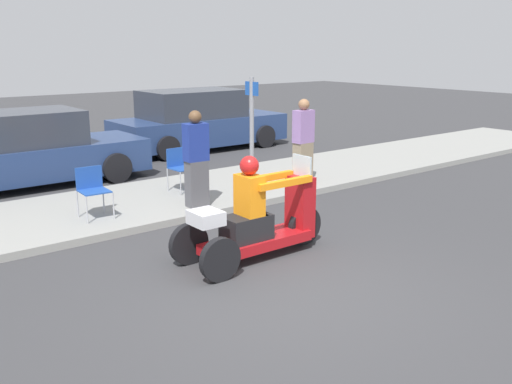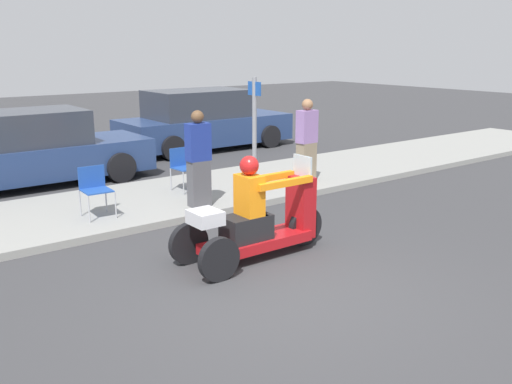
# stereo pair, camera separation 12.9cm
# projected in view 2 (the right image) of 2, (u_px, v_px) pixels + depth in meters

# --- Properties ---
(ground_plane) EXTENTS (60.00, 60.00, 0.00)m
(ground_plane) POSITION_uv_depth(u_px,v_px,m) (295.00, 294.00, 6.74)
(ground_plane) COLOR #38383A
(sidewalk_strip) EXTENTS (28.00, 2.80, 0.12)m
(sidewalk_strip) POSITION_uv_depth(u_px,v_px,m) (129.00, 205.00, 10.29)
(sidewalk_strip) COLOR gray
(sidewalk_strip) RESTS_ON ground
(motorcycle_trike) EXTENTS (2.33, 0.84, 1.45)m
(motorcycle_trike) POSITION_uv_depth(u_px,v_px,m) (257.00, 222.00, 7.80)
(motorcycle_trike) COLOR black
(motorcycle_trike) RESTS_ON ground
(spectator_mid_group) EXTENTS (0.41, 0.26, 1.68)m
(spectator_mid_group) POSITION_uv_depth(u_px,v_px,m) (199.00, 161.00, 9.82)
(spectator_mid_group) COLOR #515156
(spectator_mid_group) RESTS_ON sidewalk_strip
(spectator_near_curb) EXTENTS (0.42, 0.27, 1.71)m
(spectator_near_curb) POSITION_uv_depth(u_px,v_px,m) (307.00, 143.00, 11.54)
(spectator_near_curb) COLOR gray
(spectator_near_curb) RESTS_ON sidewalk_strip
(folding_chair_curbside) EXTENTS (0.49, 0.49, 0.82)m
(folding_chair_curbside) POSITION_uv_depth(u_px,v_px,m) (183.00, 164.00, 11.02)
(folding_chair_curbside) COLOR #A5A8AD
(folding_chair_curbside) RESTS_ON sidewalk_strip
(folding_chair_set_back) EXTENTS (0.48, 0.48, 0.82)m
(folding_chair_set_back) POSITION_uv_depth(u_px,v_px,m) (95.00, 186.00, 9.32)
(folding_chair_set_back) COLOR #A5A8AD
(folding_chair_set_back) RESTS_ON sidewalk_strip
(parked_car_lot_center) EXTENTS (4.88, 2.11, 1.67)m
(parked_car_lot_center) POSITION_uv_depth(u_px,v_px,m) (203.00, 122.00, 16.04)
(parked_car_lot_center) COLOR navy
(parked_car_lot_center) RESTS_ON ground
(parked_car_lot_left) EXTENTS (4.87, 1.97, 1.56)m
(parked_car_lot_left) POSITION_uv_depth(u_px,v_px,m) (27.00, 151.00, 11.84)
(parked_car_lot_left) COLOR navy
(parked_car_lot_left) RESTS_ON ground
(street_sign) EXTENTS (0.08, 0.36, 2.20)m
(street_sign) POSITION_uv_depth(u_px,v_px,m) (254.00, 134.00, 10.24)
(street_sign) COLOR gray
(street_sign) RESTS_ON sidewalk_strip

